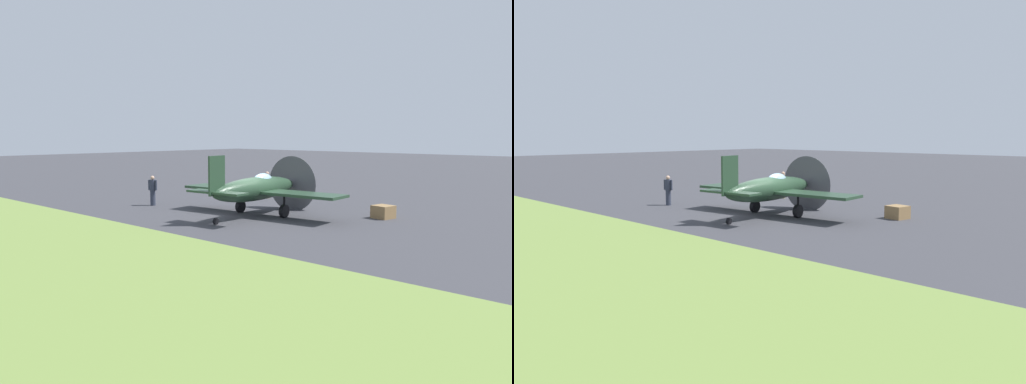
# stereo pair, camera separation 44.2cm
# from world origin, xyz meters

# --- Properties ---
(ground_plane) EXTENTS (160.00, 160.00, 0.00)m
(ground_plane) POSITION_xyz_m (0.00, 0.00, 0.00)
(ground_plane) COLOR #38383D
(grass_verge) EXTENTS (120.00, 11.00, 0.01)m
(grass_verge) POSITION_xyz_m (0.00, -10.64, 0.00)
(grass_verge) COLOR olive
(grass_verge) RESTS_ON ground
(airplane_lead) EXTENTS (9.33, 7.39, 3.31)m
(airplane_lead) POSITION_xyz_m (0.23, 0.76, 1.39)
(airplane_lead) COLOR #233D28
(airplane_lead) RESTS_ON ground
(ground_crew_chief) EXTENTS (0.62, 0.38, 1.73)m
(ground_crew_chief) POSITION_xyz_m (-6.78, -0.62, 0.91)
(ground_crew_chief) COLOR #2D3342
(ground_crew_chief) RESTS_ON ground
(ground_crew_mechanic) EXTENTS (0.38, 0.61, 1.73)m
(ground_crew_mechanic) POSITION_xyz_m (-4.07, 6.32, 0.91)
(ground_crew_mechanic) COLOR #847A5B
(ground_crew_mechanic) RESTS_ON ground
(supply_crate) EXTENTS (1.03, 1.03, 0.64)m
(supply_crate) POSITION_xyz_m (5.30, 4.39, 0.32)
(supply_crate) COLOR olive
(supply_crate) RESTS_ON ground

